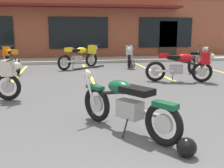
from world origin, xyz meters
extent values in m
plane|color=#515154|center=(0.00, 3.92, 0.00)|extent=(80.00, 80.00, 0.00)
cube|color=#A8A59E|center=(0.00, 12.17, 0.07)|extent=(22.00, 1.80, 0.14)
cube|color=brown|center=(0.00, 16.07, 1.82)|extent=(18.92, 5.16, 3.65)
cube|color=black|center=(0.00, 13.45, 1.45)|extent=(3.23, 0.06, 1.70)
cube|color=black|center=(5.05, 13.45, 1.45)|extent=(3.23, 0.06, 1.70)
cube|color=#33281E|center=(5.20, 13.45, 1.05)|extent=(1.10, 0.06, 2.10)
cube|color=maroon|center=(0.00, 13.04, 2.85)|extent=(11.35, 0.90, 0.12)
cube|color=#DBCC4C|center=(-2.56, 8.57, 0.00)|extent=(0.12, 4.80, 0.01)
cube|color=#DBCC4C|center=(0.00, 8.57, 0.00)|extent=(0.12, 4.80, 0.01)
cube|color=#DBCC4C|center=(2.56, 8.57, 0.00)|extent=(0.12, 4.80, 0.01)
cube|color=#DBCC4C|center=(5.11, 8.57, 0.00)|extent=(0.12, 4.80, 0.01)
torus|color=black|center=(0.40, 1.74, 0.32)|extent=(0.43, 0.59, 0.64)
cylinder|color=#B7B7BC|center=(0.40, 1.74, 0.32)|extent=(0.21, 0.27, 0.29)
torus|color=black|center=(-0.39, 2.94, 0.32)|extent=(0.43, 0.59, 0.64)
cylinder|color=#B7B7BC|center=(-0.39, 2.94, 0.32)|extent=(0.21, 0.27, 0.29)
cylinder|color=silver|center=(-0.52, 2.98, 0.64)|extent=(0.21, 0.30, 0.66)
cylinder|color=silver|center=(-0.37, 3.08, 0.64)|extent=(0.21, 0.30, 0.66)
cylinder|color=black|center=(-0.48, 3.09, 0.96)|extent=(0.57, 0.39, 0.03)
sphere|color=silver|center=(-0.53, 3.16, 0.82)|extent=(0.24, 0.24, 0.17)
cube|color=#0F4C2D|center=(-0.41, 2.98, 0.62)|extent=(0.31, 0.38, 0.06)
cube|color=#9E9EA3|center=(0.05, 2.27, 0.40)|extent=(0.42, 0.47, 0.28)
cylinder|color=silver|center=(0.37, 2.04, 0.36)|extent=(0.36, 0.50, 0.07)
cylinder|color=black|center=(-0.06, 2.44, 0.64)|extent=(0.57, 0.82, 0.26)
ellipsoid|color=#0F4C2D|center=(-0.07, 2.46, 0.72)|extent=(0.48, 0.54, 0.22)
cube|color=black|center=(0.13, 2.16, 0.72)|extent=(0.52, 0.59, 0.10)
cube|color=#0F4C2D|center=(0.41, 1.72, 0.60)|extent=(0.33, 0.39, 0.08)
cylinder|color=black|center=(-0.06, 2.12, 0.14)|extent=(0.13, 0.09, 0.29)
torus|color=black|center=(-2.23, 4.77, 0.32)|extent=(0.65, 0.25, 0.64)
cylinder|color=#B7B7BC|center=(-2.23, 4.77, 0.32)|extent=(0.29, 0.13, 0.29)
cylinder|color=silver|center=(-2.11, 4.84, 0.64)|extent=(0.33, 0.12, 0.66)
cylinder|color=silver|center=(-2.16, 4.66, 0.64)|extent=(0.33, 0.12, 0.66)
cylinder|color=black|center=(-2.06, 4.73, 0.96)|extent=(0.19, 0.65, 0.03)
sphere|color=silver|center=(-1.98, 4.71, 0.82)|extent=(0.21, 0.21, 0.17)
cube|color=beige|center=(-2.19, 4.76, 0.62)|extent=(0.38, 0.22, 0.06)
cube|color=beige|center=(-2.18, 4.76, 0.76)|extent=(0.30, 0.33, 0.36)
torus|color=black|center=(3.84, 7.70, 0.32)|extent=(0.53, 0.52, 0.64)
cylinder|color=#B7B7BC|center=(3.84, 7.70, 0.32)|extent=(0.25, 0.24, 0.29)
torus|color=black|center=(4.87, 8.70, 0.32)|extent=(0.53, 0.52, 0.64)
cylinder|color=#B7B7BC|center=(4.87, 8.70, 0.32)|extent=(0.25, 0.24, 0.29)
cylinder|color=silver|center=(4.88, 8.84, 0.64)|extent=(0.26, 0.26, 0.66)
cylinder|color=silver|center=(5.01, 8.71, 0.64)|extent=(0.26, 0.26, 0.66)
cylinder|color=black|center=(5.00, 8.83, 0.96)|extent=(0.48, 0.50, 0.03)
sphere|color=silver|center=(5.06, 8.89, 0.82)|extent=(0.24, 0.24, 0.17)
cube|color=black|center=(4.90, 8.73, 0.62)|extent=(0.36, 0.35, 0.06)
cube|color=#9E9EA3|center=(4.30, 8.15, 0.40)|extent=(0.45, 0.45, 0.28)
cylinder|color=silver|center=(4.13, 7.79, 0.36)|extent=(0.44, 0.43, 0.07)
cylinder|color=black|center=(4.44, 8.29, 0.64)|extent=(0.72, 0.70, 0.26)
ellipsoid|color=black|center=(4.46, 8.30, 0.72)|extent=(0.53, 0.52, 0.22)
cube|color=black|center=(4.20, 8.05, 0.72)|extent=(0.57, 0.56, 0.10)
cube|color=black|center=(3.82, 7.69, 0.60)|extent=(0.37, 0.37, 0.08)
cylinder|color=black|center=(4.12, 8.23, 0.14)|extent=(0.11, 0.11, 0.29)
torus|color=black|center=(-2.58, 8.46, 0.32)|extent=(0.34, 0.63, 0.64)
cylinder|color=#B7B7BC|center=(-2.58, 8.46, 0.32)|extent=(0.17, 0.29, 0.29)
torus|color=black|center=(-3.15, 9.79, 0.32)|extent=(0.34, 0.63, 0.64)
cylinder|color=#B7B7BC|center=(-3.15, 9.79, 0.32)|extent=(0.17, 0.29, 0.29)
cylinder|color=silver|center=(-3.27, 9.85, 0.64)|extent=(0.17, 0.32, 0.66)
cylinder|color=silver|center=(-3.10, 9.92, 0.64)|extent=(0.17, 0.32, 0.66)
cylinder|color=black|center=(-3.22, 9.96, 0.96)|extent=(0.62, 0.29, 0.03)
sphere|color=silver|center=(-3.25, 10.03, 0.82)|extent=(0.22, 0.22, 0.17)
cube|color=orange|center=(-3.16, 9.83, 0.62)|extent=(0.27, 0.39, 0.06)
cube|color=#9E9EA3|center=(-2.83, 9.05, 0.40)|extent=(0.38, 0.46, 0.28)
cylinder|color=silver|center=(-2.56, 8.77, 0.36)|extent=(0.28, 0.53, 0.07)
cylinder|color=black|center=(-2.91, 9.24, 0.64)|extent=(0.42, 0.89, 0.26)
ellipsoid|color=orange|center=(-2.93, 9.27, 0.76)|extent=(0.48, 0.60, 0.26)
cube|color=orange|center=(-3.17, 9.84, 0.76)|extent=(0.35, 0.33, 0.36)
cube|color=black|center=(-2.79, 8.96, 0.78)|extent=(0.38, 0.46, 0.10)
cube|color=orange|center=(-2.68, 8.69, 0.82)|extent=(0.31, 0.37, 0.16)
cylinder|color=black|center=(-2.97, 8.92, 0.14)|extent=(0.13, 0.07, 0.29)
torus|color=black|center=(-0.88, 9.28, 0.32)|extent=(0.58, 0.45, 0.64)
cylinder|color=#B7B7BC|center=(-0.88, 9.28, 0.32)|extent=(0.27, 0.21, 0.29)
torus|color=black|center=(0.31, 10.10, 0.32)|extent=(0.58, 0.45, 0.64)
cylinder|color=#B7B7BC|center=(0.31, 10.10, 0.32)|extent=(0.27, 0.21, 0.29)
cylinder|color=silver|center=(0.34, 10.23, 0.64)|extent=(0.29, 0.22, 0.66)
cylinder|color=silver|center=(0.44, 10.08, 0.64)|extent=(0.29, 0.22, 0.66)
cylinder|color=black|center=(0.45, 10.20, 0.96)|extent=(0.40, 0.56, 0.03)
sphere|color=silver|center=(0.52, 10.25, 0.82)|extent=(0.24, 0.24, 0.17)
cube|color=yellow|center=(0.34, 10.12, 0.62)|extent=(0.38, 0.32, 0.06)
cube|color=#9E9EA3|center=(-0.35, 9.64, 0.40)|extent=(0.47, 0.42, 0.28)
cylinder|color=silver|center=(-0.58, 9.32, 0.36)|extent=(0.49, 0.37, 0.07)
cylinder|color=black|center=(-0.19, 9.76, 0.64)|extent=(0.81, 0.58, 0.26)
ellipsoid|color=yellow|center=(-0.16, 9.78, 0.76)|extent=(0.60, 0.54, 0.26)
cube|color=yellow|center=(0.35, 10.13, 0.76)|extent=(0.36, 0.37, 0.36)
cube|color=black|center=(-0.44, 9.59, 0.78)|extent=(0.47, 0.42, 0.10)
cube|color=yellow|center=(-0.68, 9.42, 0.82)|extent=(0.38, 0.35, 0.16)
cylinder|color=black|center=(-0.51, 9.75, 0.14)|extent=(0.10, 0.12, 0.29)
torus|color=black|center=(2.27, 10.85, 0.32)|extent=(0.28, 0.64, 0.64)
cylinder|color=#B7B7BC|center=(2.27, 10.85, 0.32)|extent=(0.14, 0.29, 0.29)
torus|color=black|center=(1.86, 9.47, 0.32)|extent=(0.28, 0.64, 0.64)
cylinder|color=#B7B7BC|center=(1.86, 9.47, 0.32)|extent=(0.14, 0.29, 0.29)
cylinder|color=silver|center=(1.92, 9.35, 0.64)|extent=(0.14, 0.32, 0.66)
cylinder|color=silver|center=(1.75, 9.40, 0.64)|extent=(0.14, 0.32, 0.66)
cylinder|color=black|center=(1.81, 9.29, 0.96)|extent=(0.64, 0.22, 0.03)
sphere|color=silver|center=(1.79, 9.22, 0.82)|extent=(0.21, 0.21, 0.17)
cube|color=silver|center=(1.85, 9.43, 0.62)|extent=(0.24, 0.39, 0.06)
cube|color=#9E9EA3|center=(2.09, 10.23, 0.40)|extent=(0.34, 0.45, 0.28)
cylinder|color=silver|center=(2.06, 10.63, 0.36)|extent=(0.22, 0.55, 0.07)
cylinder|color=black|center=(2.03, 10.04, 0.64)|extent=(0.33, 0.92, 0.26)
ellipsoid|color=silver|center=(2.02, 10.00, 0.76)|extent=(0.44, 0.58, 0.26)
cube|color=silver|center=(1.85, 9.42, 0.76)|extent=(0.34, 0.31, 0.36)
cube|color=black|center=(2.12, 10.33, 0.78)|extent=(0.34, 0.45, 0.10)
cube|color=silver|center=(2.21, 10.62, 0.82)|extent=(0.28, 0.36, 0.16)
cylinder|color=black|center=(2.28, 10.25, 0.14)|extent=(0.14, 0.06, 0.29)
torus|color=black|center=(1.93, 6.37, 0.32)|extent=(0.64, 0.27, 0.64)
cylinder|color=#B7B7BC|center=(1.93, 6.37, 0.32)|extent=(0.29, 0.14, 0.29)
torus|color=black|center=(3.32, 5.97, 0.32)|extent=(0.64, 0.27, 0.64)
cylinder|color=#B7B7BC|center=(3.32, 5.97, 0.32)|extent=(0.29, 0.14, 0.29)
cylinder|color=silver|center=(3.44, 6.03, 0.64)|extent=(0.32, 0.13, 0.66)
cylinder|color=silver|center=(3.39, 5.85, 0.64)|extent=(0.32, 0.13, 0.66)
cylinder|color=black|center=(3.49, 5.92, 0.96)|extent=(0.21, 0.64, 0.03)
sphere|color=silver|center=(3.57, 5.90, 0.82)|extent=(0.21, 0.21, 0.17)
cube|color=#B70F14|center=(3.36, 5.96, 0.62)|extent=(0.38, 0.23, 0.06)
cube|color=#9E9EA3|center=(2.55, 6.19, 0.40)|extent=(0.45, 0.34, 0.28)
cylinder|color=silver|center=(2.15, 6.16, 0.36)|extent=(0.55, 0.22, 0.07)
cylinder|color=black|center=(2.74, 6.14, 0.64)|extent=(0.92, 0.32, 0.26)
ellipsoid|color=#B70F14|center=(2.78, 6.12, 0.76)|extent=(0.58, 0.43, 0.26)
cube|color=#B70F14|center=(3.37, 5.95, 0.76)|extent=(0.31, 0.34, 0.36)
cube|color=black|center=(2.45, 6.22, 0.78)|extent=(0.45, 0.34, 0.10)
cube|color=#B70F14|center=(2.16, 6.30, 0.82)|extent=(0.36, 0.28, 0.16)
cylinder|color=black|center=(2.53, 6.38, 0.14)|extent=(0.06, 0.14, 0.29)
sphere|color=black|center=(0.58, 1.35, 0.13)|extent=(0.26, 0.26, 0.26)
cube|color=black|center=(0.58, 1.45, 0.12)|extent=(0.18, 0.03, 0.09)
camera|label=1|loc=(-0.97, -1.66, 1.63)|focal=43.13mm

